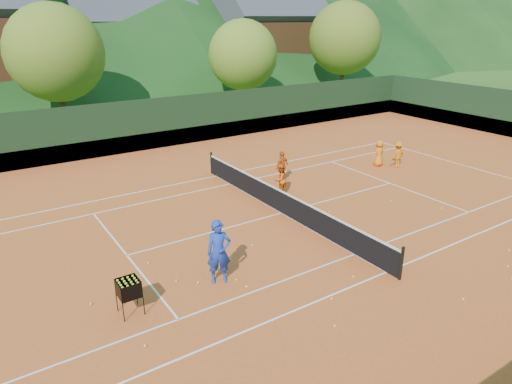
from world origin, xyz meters
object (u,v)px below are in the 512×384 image
tennis_net (282,202)px  ball_hopper (129,289)px  student_d (398,154)px  student_a (280,179)px  student_c (379,153)px  coach (219,252)px  chalet_mid (132,43)px  student_b (282,166)px  chalet_right (267,38)px

tennis_net → ball_hopper: tennis_net is taller
ball_hopper → student_d: bearing=16.3°
student_a → student_c: size_ratio=1.02×
coach → student_a: coach is taller
coach → ball_hopper: (-2.75, -0.07, -0.24)m
chalet_mid → ball_hopper: bearing=-109.7°
student_b → ball_hopper: size_ratio=1.51×
student_b → chalet_mid: (3.74, 30.92, 4.22)m
student_b → student_a: bearing=33.6°
student_b → chalet_right: (17.74, 26.92, 4.48)m
student_b → ball_hopper: student_b is taller
coach → ball_hopper: size_ratio=1.98×
student_b → tennis_net: size_ratio=0.12×
student_d → tennis_net: 8.73m
coach → student_b: size_ratio=1.31×
tennis_net → student_c: bearing=15.6°
chalet_mid → student_b: bearing=-96.9°
student_a → student_d: 7.45m
student_a → chalet_mid: (4.85, 32.28, 4.26)m
student_c → coach: bearing=19.8°
coach → student_d: 13.96m
student_a → tennis_net: (-1.15, -1.72, -0.21)m
student_d → student_b: bearing=-14.0°
coach → student_c: 13.65m
ball_hopper → chalet_mid: (13.33, 37.15, 4.22)m
student_d → chalet_right: bearing=-112.0°
student_d → ball_hopper: size_ratio=1.41×
student_d → tennis_net: bearing=9.8°
student_a → coach: bearing=21.0°
ball_hopper → chalet_mid: bearing=70.3°
student_b → coach: bearing=25.1°
student_b → student_c: 5.79m
student_b → chalet_right: size_ratio=0.13×
chalet_mid → student_a: bearing=-98.6°
student_a → chalet_right: bearing=-142.7°
chalet_mid → student_d: bearing=-85.4°
student_d → chalet_mid: bearing=-85.6°
tennis_net → chalet_right: (20.00, 30.00, 4.74)m
student_d → tennis_net: size_ratio=0.12×
chalet_mid → chalet_right: 14.56m
coach → tennis_net: (4.59, 3.08, -0.49)m
coach → chalet_right: size_ratio=0.17×
student_b → chalet_mid: size_ratio=0.12×
coach → student_c: size_ratio=1.42×
coach → chalet_mid: (10.59, 37.08, 3.98)m
ball_hopper → student_a: bearing=29.9°
coach → chalet_mid: bearing=92.7°
student_c → tennis_net: student_c is taller
chalet_mid → chalet_right: (14.00, -4.00, 0.27)m
chalet_mid → chalet_right: bearing=-15.9°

